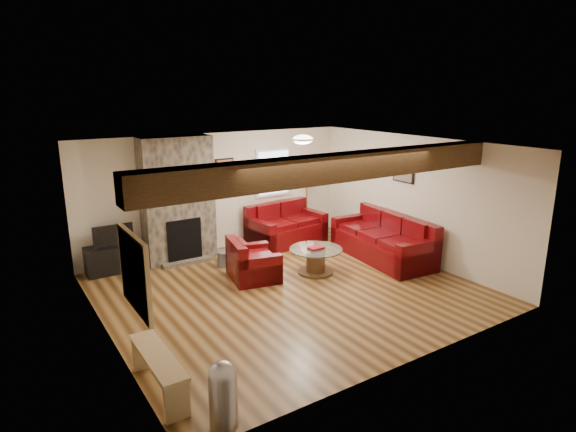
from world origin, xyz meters
name	(u,v)px	position (x,y,z in m)	size (l,w,h in m)	color
room	(289,220)	(0.00, 0.00, 1.25)	(8.00, 8.00, 8.00)	#533316
oak_beam	(337,167)	(0.00, -1.25, 2.31)	(6.00, 0.36, 0.38)	black
chimney_breast	(178,201)	(-1.00, 2.49, 1.22)	(1.40, 0.67, 2.50)	#39332C
back_window	(273,172)	(1.35, 2.71, 1.55)	(0.90, 0.08, 1.10)	silver
hatch_window	(135,273)	(-2.96, -1.50, 1.45)	(0.08, 1.00, 0.90)	tan
ceiling_dome	(303,141)	(0.90, 0.90, 2.44)	(0.40, 0.40, 0.18)	#F1E4CC
artwork_back	(225,171)	(0.15, 2.71, 1.70)	(0.42, 0.06, 0.52)	black
artwork_right	(403,172)	(2.96, 0.30, 1.75)	(0.06, 0.55, 0.42)	black
sofa_three	(382,237)	(2.48, 0.31, 0.45)	(2.34, 0.98, 0.90)	#400404
loveseat	(286,224)	(1.40, 2.23, 0.45)	(1.68, 0.96, 0.89)	#400404
armchair_red	(253,259)	(-0.25, 0.79, 0.37)	(0.93, 0.81, 0.75)	#400404
coffee_table	(316,261)	(0.86, 0.38, 0.24)	(0.99, 0.99, 0.52)	#412614
tv_cabinet	(115,258)	(-2.30, 2.53, 0.26)	(1.05, 0.42, 0.52)	black
television	(112,235)	(-2.30, 2.53, 0.73)	(0.73, 0.10, 0.42)	black
floor_lamp	(307,183)	(2.17, 2.55, 1.24)	(0.37, 0.37, 1.45)	tan
pine_bench	(159,374)	(-2.83, -1.63, 0.24)	(0.29, 1.26, 0.47)	tan
pedal_bin	(223,394)	(-2.46, -2.55, 0.37)	(0.30, 0.30, 0.74)	#B2B2B7
coal_bucket	(225,258)	(-0.41, 1.69, 0.15)	(0.32, 0.32, 0.30)	slate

